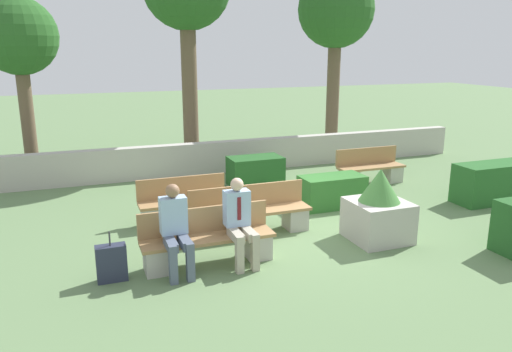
# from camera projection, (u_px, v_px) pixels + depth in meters

# --- Properties ---
(ground_plane) EXTENTS (60.00, 60.00, 0.00)m
(ground_plane) POSITION_uv_depth(u_px,v_px,m) (295.00, 228.00, 9.04)
(ground_plane) COLOR #607F51
(perimeter_wall) EXTENTS (14.13, 0.30, 0.81)m
(perimeter_wall) POSITION_uv_depth(u_px,v_px,m) (222.00, 157.00, 12.99)
(perimeter_wall) COLOR #B7B2A8
(perimeter_wall) RESTS_ON ground_plane
(bench_front) EXTENTS (2.01, 0.48, 0.83)m
(bench_front) POSITION_uv_depth(u_px,v_px,m) (208.00, 243.00, 7.48)
(bench_front) COLOR #A37A4C
(bench_front) RESTS_ON ground_plane
(bench_left_side) EXTENTS (1.67, 0.49, 0.83)m
(bench_left_side) POSITION_uv_depth(u_px,v_px,m) (370.00, 171.00, 11.93)
(bench_left_side) COLOR #A37A4C
(bench_left_side) RESTS_ON ground_plane
(bench_right_side) EXTENTS (2.12, 0.48, 0.83)m
(bench_right_side) POSITION_uv_depth(u_px,v_px,m) (251.00, 215.00, 8.69)
(bench_right_side) COLOR #A37A4C
(bench_right_side) RESTS_ON ground_plane
(bench_back) EXTENTS (1.67, 0.48, 0.83)m
(bench_back) POSITION_uv_depth(u_px,v_px,m) (184.00, 206.00, 9.25)
(bench_back) COLOR #A37A4C
(bench_back) RESTS_ON ground_plane
(person_seated_man) EXTENTS (0.38, 0.63, 1.30)m
(person_seated_man) POSITION_uv_depth(u_px,v_px,m) (240.00, 218.00, 7.41)
(person_seated_man) COLOR #B2A893
(person_seated_man) RESTS_ON ground_plane
(person_seated_woman) EXTENTS (0.38, 0.63, 1.30)m
(person_seated_woman) POSITION_uv_depth(u_px,v_px,m) (175.00, 226.00, 7.08)
(person_seated_woman) COLOR #515B70
(person_seated_woman) RESTS_ON ground_plane
(hedge_block_near_right) EXTENTS (1.25, 0.73, 0.67)m
(hedge_block_near_right) POSITION_uv_depth(u_px,v_px,m) (255.00, 171.00, 11.79)
(hedge_block_near_right) COLOR #235623
(hedge_block_near_right) RESTS_ON ground_plane
(hedge_block_mid_left) EXTENTS (1.31, 0.64, 0.65)m
(hedge_block_mid_left) POSITION_uv_depth(u_px,v_px,m) (332.00, 191.00, 10.18)
(hedge_block_mid_left) COLOR #33702D
(hedge_block_mid_left) RESTS_ON ground_plane
(hedge_block_mid_right) EXTENTS (2.09, 0.68, 0.83)m
(hedge_block_mid_right) POSITION_uv_depth(u_px,v_px,m) (500.00, 182.00, 10.55)
(hedge_block_mid_right) COLOR #286028
(hedge_block_mid_right) RESTS_ON ground_plane
(planter_corner_left) EXTENTS (0.93, 0.93, 1.23)m
(planter_corner_left) POSITION_uv_depth(u_px,v_px,m) (378.00, 209.00, 8.36)
(planter_corner_left) COLOR #B7B2A8
(planter_corner_left) RESTS_ON ground_plane
(suitcase) EXTENTS (0.41, 0.19, 0.73)m
(suitcase) POSITION_uv_depth(u_px,v_px,m) (112.00, 263.00, 6.93)
(suitcase) COLOR #282D42
(suitcase) RESTS_ON ground_plane
(tree_leftmost) EXTENTS (1.88, 1.88, 4.38)m
(tree_leftmost) POSITION_uv_depth(u_px,v_px,m) (19.00, 40.00, 12.07)
(tree_leftmost) COLOR brown
(tree_leftmost) RESTS_ON ground_plane
(tree_center_right) EXTENTS (2.25, 2.25, 5.38)m
(tree_center_right) POSITION_uv_depth(u_px,v_px,m) (336.00, 13.00, 14.68)
(tree_center_right) COLOR brown
(tree_center_right) RESTS_ON ground_plane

